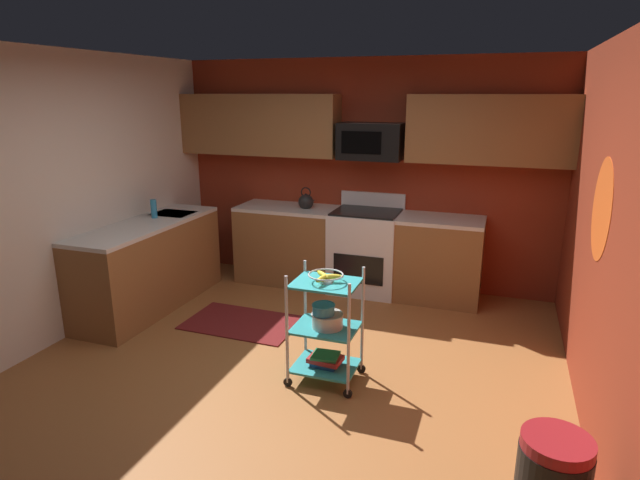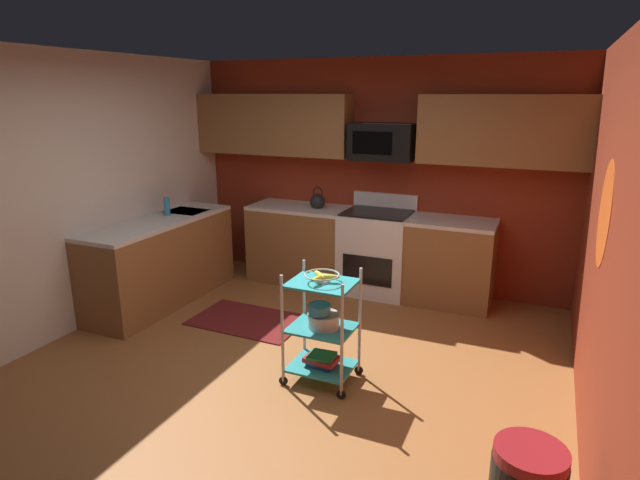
{
  "view_description": "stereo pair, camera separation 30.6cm",
  "coord_description": "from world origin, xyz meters",
  "px_view_note": "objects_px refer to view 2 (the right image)",
  "views": [
    {
      "loc": [
        1.55,
        -3.48,
        2.21
      ],
      "look_at": [
        0.17,
        0.42,
        1.05
      ],
      "focal_mm": 29.42,
      "sensor_mm": 36.0,
      "label": 1
    },
    {
      "loc": [
        1.83,
        -3.37,
        2.21
      ],
      "look_at": [
        0.17,
        0.42,
        1.05
      ],
      "focal_mm": 29.42,
      "sensor_mm": 36.0,
      "label": 2
    }
  ],
  "objects_px": {
    "oven_range": "(377,251)",
    "microwave": "(383,142)",
    "fruit_bowl": "(322,276)",
    "kettle": "(318,201)",
    "mixing_bowl_large": "(324,320)",
    "book_stack": "(322,360)",
    "dish_soap_bottle": "(167,206)",
    "mixing_bowl_small": "(319,309)",
    "rolling_cart": "(322,328)"
  },
  "relations": [
    {
      "from": "fruit_bowl",
      "to": "book_stack",
      "type": "relative_size",
      "value": 0.99
    },
    {
      "from": "microwave",
      "to": "mixing_bowl_large",
      "type": "distance_m",
      "value": 2.46
    },
    {
      "from": "microwave",
      "to": "dish_soap_bottle",
      "type": "bearing_deg",
      "value": -151.72
    },
    {
      "from": "mixing_bowl_small",
      "to": "microwave",
      "type": "bearing_deg",
      "value": 95.29
    },
    {
      "from": "rolling_cart",
      "to": "mixing_bowl_large",
      "type": "relative_size",
      "value": 3.63
    },
    {
      "from": "mixing_bowl_large",
      "to": "mixing_bowl_small",
      "type": "distance_m",
      "value": 0.1
    },
    {
      "from": "microwave",
      "to": "fruit_bowl",
      "type": "xyz_separation_m",
      "value": [
        0.21,
        -2.15,
        -0.82
      ]
    },
    {
      "from": "rolling_cart",
      "to": "dish_soap_bottle",
      "type": "xyz_separation_m",
      "value": [
        -2.29,
        1.03,
        0.57
      ]
    },
    {
      "from": "book_stack",
      "to": "kettle",
      "type": "bearing_deg",
      "value": 114.73
    },
    {
      "from": "oven_range",
      "to": "fruit_bowl",
      "type": "distance_m",
      "value": 2.09
    },
    {
      "from": "microwave",
      "to": "kettle",
      "type": "relative_size",
      "value": 2.65
    },
    {
      "from": "oven_range",
      "to": "mixing_bowl_small",
      "type": "xyz_separation_m",
      "value": [
        0.2,
        -2.07,
        0.14
      ]
    },
    {
      "from": "microwave",
      "to": "dish_soap_bottle",
      "type": "relative_size",
      "value": 3.5
    },
    {
      "from": "microwave",
      "to": "fruit_bowl",
      "type": "bearing_deg",
      "value": -84.4
    },
    {
      "from": "oven_range",
      "to": "microwave",
      "type": "xyz_separation_m",
      "value": [
        -0.0,
        0.1,
        1.22
      ]
    },
    {
      "from": "mixing_bowl_small",
      "to": "oven_range",
      "type": "bearing_deg",
      "value": 95.54
    },
    {
      "from": "rolling_cart",
      "to": "fruit_bowl",
      "type": "distance_m",
      "value": 0.42
    },
    {
      "from": "book_stack",
      "to": "kettle",
      "type": "height_order",
      "value": "kettle"
    },
    {
      "from": "rolling_cart",
      "to": "dish_soap_bottle",
      "type": "height_order",
      "value": "dish_soap_bottle"
    },
    {
      "from": "mixing_bowl_large",
      "to": "mixing_bowl_small",
      "type": "bearing_deg",
      "value": -135.72
    },
    {
      "from": "kettle",
      "to": "dish_soap_bottle",
      "type": "xyz_separation_m",
      "value": [
        -1.35,
        -1.01,
        0.02
      ]
    },
    {
      "from": "oven_range",
      "to": "book_stack",
      "type": "distance_m",
      "value": 2.08
    },
    {
      "from": "microwave",
      "to": "mixing_bowl_small",
      "type": "xyz_separation_m",
      "value": [
        0.2,
        -2.17,
        -1.08
      ]
    },
    {
      "from": "fruit_bowl",
      "to": "kettle",
      "type": "height_order",
      "value": "kettle"
    },
    {
      "from": "microwave",
      "to": "kettle",
      "type": "height_order",
      "value": "microwave"
    },
    {
      "from": "rolling_cart",
      "to": "kettle",
      "type": "distance_m",
      "value": 2.31
    },
    {
      "from": "microwave",
      "to": "mixing_bowl_large",
      "type": "bearing_deg",
      "value": -84.01
    },
    {
      "from": "rolling_cart",
      "to": "mixing_bowl_large",
      "type": "height_order",
      "value": "rolling_cart"
    },
    {
      "from": "fruit_bowl",
      "to": "book_stack",
      "type": "xyz_separation_m",
      "value": [
        0.0,
        0.0,
        -0.7
      ]
    },
    {
      "from": "kettle",
      "to": "fruit_bowl",
      "type": "bearing_deg",
      "value": -65.27
    },
    {
      "from": "kettle",
      "to": "mixing_bowl_large",
      "type": "bearing_deg",
      "value": -64.93
    },
    {
      "from": "oven_range",
      "to": "dish_soap_bottle",
      "type": "distance_m",
      "value": 2.38
    },
    {
      "from": "microwave",
      "to": "mixing_bowl_small",
      "type": "height_order",
      "value": "microwave"
    },
    {
      "from": "dish_soap_bottle",
      "to": "mixing_bowl_large",
      "type": "bearing_deg",
      "value": -24.0
    },
    {
      "from": "rolling_cart",
      "to": "mixing_bowl_large",
      "type": "xyz_separation_m",
      "value": [
        0.01,
        -0.0,
        0.07
      ]
    },
    {
      "from": "microwave",
      "to": "oven_range",
      "type": "bearing_deg",
      "value": -89.74
    },
    {
      "from": "fruit_bowl",
      "to": "book_stack",
      "type": "distance_m",
      "value": 0.7
    },
    {
      "from": "mixing_bowl_small",
      "to": "dish_soap_bottle",
      "type": "distance_m",
      "value": 2.55
    },
    {
      "from": "kettle",
      "to": "oven_range",
      "type": "bearing_deg",
      "value": 0.3
    },
    {
      "from": "microwave",
      "to": "book_stack",
      "type": "relative_size",
      "value": 2.56
    },
    {
      "from": "mixing_bowl_large",
      "to": "rolling_cart",
      "type": "bearing_deg",
      "value": 180.0
    },
    {
      "from": "oven_range",
      "to": "microwave",
      "type": "distance_m",
      "value": 1.23
    },
    {
      "from": "oven_range",
      "to": "fruit_bowl",
      "type": "relative_size",
      "value": 4.04
    },
    {
      "from": "mixing_bowl_large",
      "to": "book_stack",
      "type": "relative_size",
      "value": 0.92
    },
    {
      "from": "mixing_bowl_large",
      "to": "dish_soap_bottle",
      "type": "bearing_deg",
      "value": 156.0
    },
    {
      "from": "fruit_bowl",
      "to": "mixing_bowl_small",
      "type": "relative_size",
      "value": 1.49
    },
    {
      "from": "mixing_bowl_large",
      "to": "oven_range",
      "type": "bearing_deg",
      "value": 96.29
    },
    {
      "from": "fruit_bowl",
      "to": "kettle",
      "type": "bearing_deg",
      "value": 114.73
    },
    {
      "from": "rolling_cart",
      "to": "mixing_bowl_small",
      "type": "xyz_separation_m",
      "value": [
        -0.01,
        -0.02,
        0.17
      ]
    },
    {
      "from": "oven_range",
      "to": "fruit_bowl",
      "type": "height_order",
      "value": "oven_range"
    }
  ]
}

